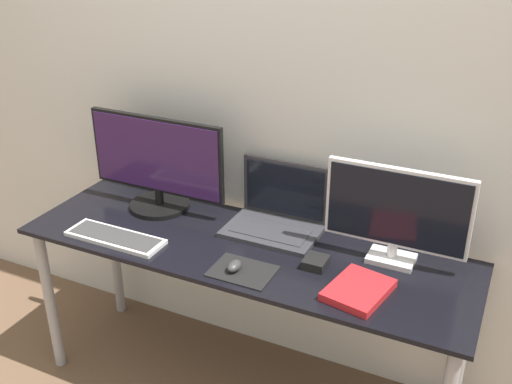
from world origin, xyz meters
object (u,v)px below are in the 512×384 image
at_px(laptop, 277,214).
at_px(book, 358,290).
at_px(monitor_right, 397,213).
at_px(keyboard, 115,237).
at_px(monitor_left, 157,164).
at_px(power_brick, 316,262).
at_px(mouse, 234,266).

relative_size(laptop, book, 1.42).
height_order(monitor_right, laptop, monitor_right).
bearing_deg(keyboard, book, 3.45).
xyz_separation_m(laptop, book, (0.43, -0.30, -0.05)).
bearing_deg(monitor_left, laptop, 5.35).
bearing_deg(monitor_left, power_brick, -11.42).
xyz_separation_m(mouse, book, (0.44, 0.06, -0.01)).
bearing_deg(book, keyboard, -176.55).
height_order(monitor_right, power_brick, monitor_right).
relative_size(monitor_left, book, 2.39).
distance_m(monitor_left, mouse, 0.63).
xyz_separation_m(laptop, power_brick, (0.24, -0.20, -0.05)).
bearing_deg(monitor_left, book, -14.78).
relative_size(keyboard, power_brick, 4.36).
relative_size(keyboard, book, 1.55).
height_order(monitor_left, mouse, monitor_left).
xyz_separation_m(monitor_right, book, (-0.05, -0.25, -0.18)).
bearing_deg(monitor_right, keyboard, -162.87).
xyz_separation_m(book, power_brick, (-0.19, 0.10, 0.00)).
relative_size(keyboard, mouse, 5.69).
bearing_deg(laptop, book, -35.20).
distance_m(monitor_left, monitor_right, 1.00).
height_order(laptop, power_brick, laptop).
bearing_deg(book, laptop, 144.80).
height_order(keyboard, mouse, mouse).
distance_m(monitor_right, keyboard, 1.07).
bearing_deg(mouse, power_brick, 32.16).
xyz_separation_m(monitor_left, laptop, (0.53, 0.05, -0.14)).
bearing_deg(keyboard, monitor_right, 17.13).
bearing_deg(book, monitor_right, 79.09).
height_order(book, power_brick, power_brick).
height_order(laptop, keyboard, laptop).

